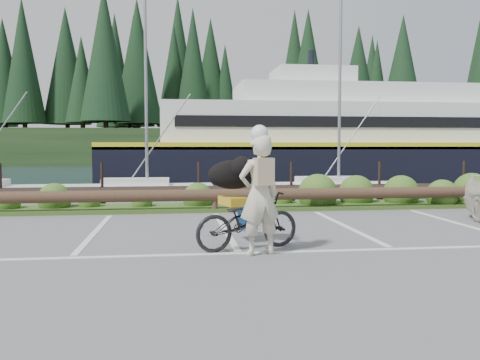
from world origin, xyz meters
name	(u,v)px	position (x,y,z in m)	size (l,w,h in m)	color
ground	(236,248)	(0.00, 0.00, 0.00)	(72.00, 72.00, 0.00)	#5A5A5D
harbor_backdrop	(183,155)	(0.39, 78.47, 0.00)	(170.00, 160.00, 30.00)	#18263A
vegetation_strip	(213,207)	(0.00, 5.30, 0.05)	(34.00, 1.60, 0.10)	#3D5B21
log_rail	(215,212)	(0.00, 4.60, 0.00)	(32.00, 0.30, 0.60)	#443021
bicycle	(248,221)	(0.18, -0.10, 0.48)	(0.64, 1.83, 0.96)	black
cyclist	(259,195)	(0.31, -0.51, 0.95)	(0.69, 0.45, 1.90)	beige
dog	(233,175)	(0.00, 0.46, 1.22)	(0.88, 0.43, 0.51)	black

